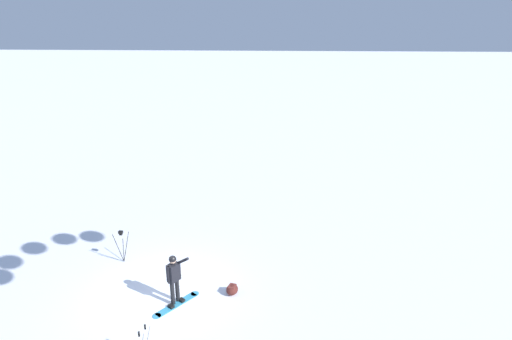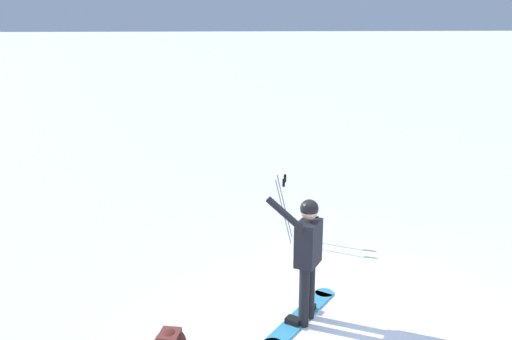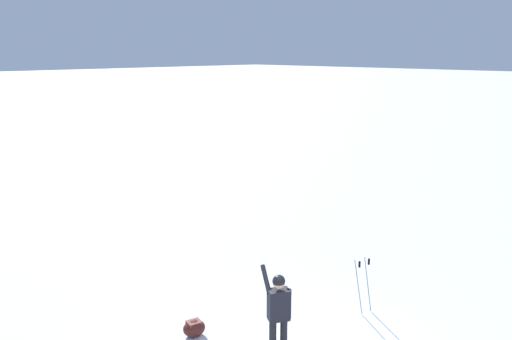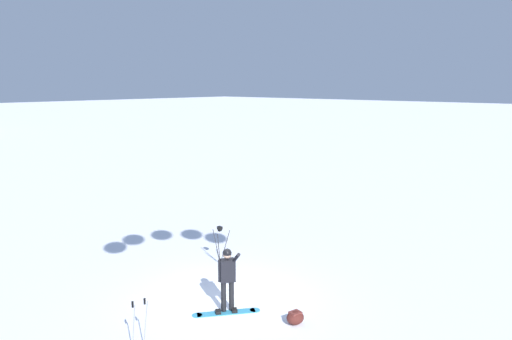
# 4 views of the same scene
# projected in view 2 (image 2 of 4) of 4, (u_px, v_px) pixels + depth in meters

# --- Properties ---
(ground_plane) EXTENTS (300.00, 300.00, 0.00)m
(ground_plane) POSITION_uv_depth(u_px,v_px,m) (357.00, 339.00, 6.99)
(ground_plane) COLOR white
(snowboarder) EXTENTS (0.48, 0.79, 1.80)m
(snowboarder) POSITION_uv_depth(u_px,v_px,m) (308.00, 248.00, 7.10)
(snowboarder) COLOR black
(snowboarder) RESTS_ON ground_plane
(snowboard) EXTENTS (1.52, 1.23, 0.10)m
(snowboard) POSITION_uv_depth(u_px,v_px,m) (301.00, 316.00, 7.48)
(snowboard) COLOR teal
(snowboard) RESTS_ON ground_plane
(ski_poles) EXTENTS (0.37, 0.38, 1.23)m
(ski_poles) POSITION_uv_depth(u_px,v_px,m) (284.00, 199.00, 9.82)
(ski_poles) COLOR gray
(ski_poles) RESTS_ON ground_plane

